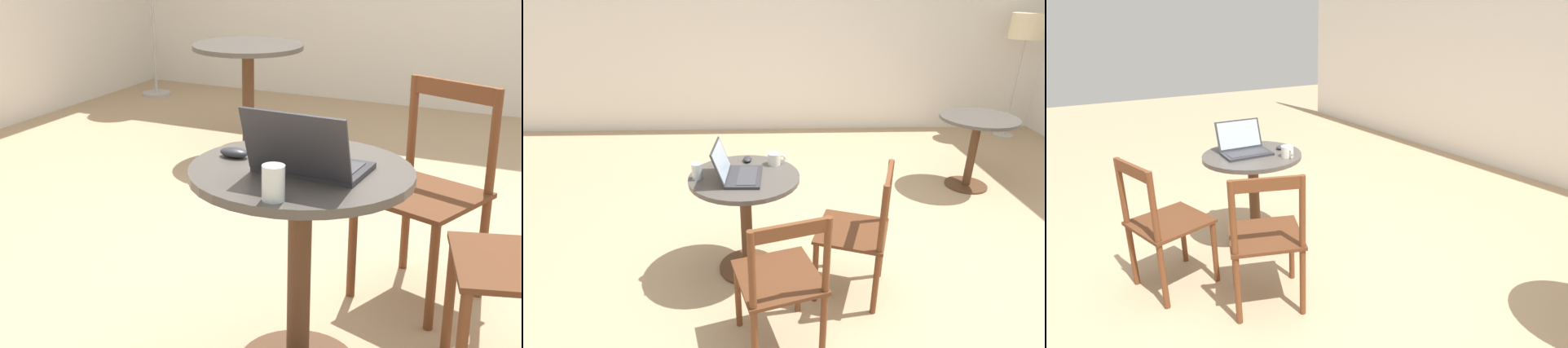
{
  "view_description": "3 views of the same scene",
  "coord_description": "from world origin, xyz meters",
  "views": [
    {
      "loc": [
        -2.71,
        -0.82,
        1.45
      ],
      "look_at": [
        -0.38,
        0.3,
        0.56
      ],
      "focal_mm": 50.0,
      "sensor_mm": 36.0,
      "label": 1
    },
    {
      "loc": [
        -0.54,
        -2.39,
        1.81
      ],
      "look_at": [
        -0.44,
        0.36,
        0.57
      ],
      "focal_mm": 28.0,
      "sensor_mm": 36.0,
      "label": 2
    },
    {
      "loc": [
        1.89,
        -1.15,
        1.6
      ],
      "look_at": [
        -0.54,
        0.36,
        0.55
      ],
      "focal_mm": 28.0,
      "sensor_mm": 36.0,
      "label": 3
    }
  ],
  "objects": [
    {
      "name": "laptop",
      "position": [
        -0.75,
        -0.04,
        0.77
      ],
      "size": [
        0.3,
        0.34,
        0.22
      ],
      "color": "#2D2D33",
      "rests_on": "cafe_table_near"
    },
    {
      "name": "mug",
      "position": [
        -0.51,
        0.18,
        0.76
      ],
      "size": [
        0.12,
        0.09,
        0.08
      ],
      "color": "silver",
      "rests_on": "cafe_table_near"
    },
    {
      "name": "chair_near_front",
      "position": [
        -0.49,
        -0.71,
        0.44
      ],
      "size": [
        0.52,
        0.52,
        0.87
      ],
      "color": "brown",
      "rests_on": "ground_plane"
    },
    {
      "name": "cafe_table_near",
      "position": [
        -0.71,
        -0.0,
        0.54
      ],
      "size": [
        0.71,
        0.71,
        0.72
      ],
      "color": "#51331E",
      "rests_on": "ground_plane"
    },
    {
      "name": "wall_back",
      "position": [
        0.0,
        3.23,
        1.35
      ],
      "size": [
        9.4,
        0.06,
        2.7
      ],
      "color": "white",
      "rests_on": "ground_plane"
    },
    {
      "name": "floor_lamp",
      "position": [
        2.65,
        2.79,
        1.37
      ],
      "size": [
        0.4,
        0.4,
        1.57
      ],
      "color": "#B7B7B7",
      "rests_on": "ground_plane"
    },
    {
      "name": "chair_near_right",
      "position": [
        0.0,
        -0.25,
        0.44
      ],
      "size": [
        0.53,
        0.53,
        0.87
      ],
      "color": "brown",
      "rests_on": "ground_plane"
    },
    {
      "name": "drinking_glass",
      "position": [
        -1.0,
        -0.04,
        0.77
      ],
      "size": [
        0.07,
        0.07,
        0.1
      ],
      "color": "silver",
      "rests_on": "cafe_table_near"
    },
    {
      "name": "ground_plane",
      "position": [
        0.0,
        0.0,
        0.0
      ],
      "size": [
        16.0,
        16.0,
        0.0
      ],
      "primitive_type": "plane",
      "color": "tan"
    },
    {
      "name": "mouse",
      "position": [
        -0.7,
        0.24,
        0.74
      ],
      "size": [
        0.06,
        0.1,
        0.03
      ],
      "color": "#2D2D33",
      "rests_on": "cafe_table_near"
    },
    {
      "name": "cafe_table_mid",
      "position": [
        1.44,
        1.26,
        0.54
      ],
      "size": [
        0.71,
        0.71,
        0.72
      ],
      "color": "#51331E",
      "rests_on": "ground_plane"
    }
  ]
}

